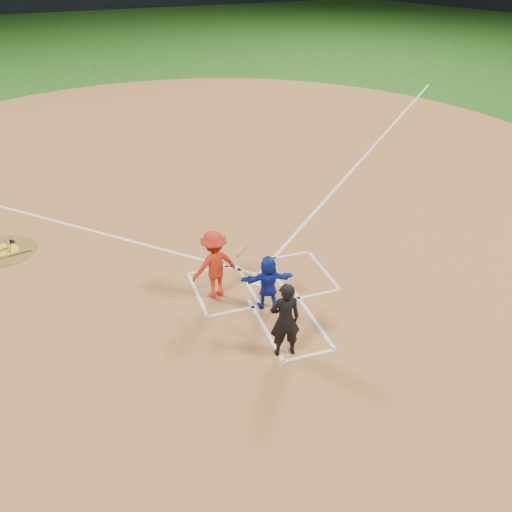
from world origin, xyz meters
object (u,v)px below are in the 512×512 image
object	(u,v)px
catcher	(268,282)
umpire	(285,320)
on_deck_circle	(2,251)
home_plate	(262,281)
batter_at_plate	(214,265)

from	to	relation	value
catcher	umpire	xyz separation A→B (m)	(-0.24, -1.60, 0.19)
on_deck_circle	catcher	xyz separation A→B (m)	(5.68, -4.48, 0.63)
umpire	catcher	bearing A→B (deg)	-92.55
home_plate	batter_at_plate	xyz separation A→B (m)	(-1.20, -0.18, 0.81)
umpire	home_plate	bearing A→B (deg)	-94.22
home_plate	on_deck_circle	size ratio (longest dim) A/B	0.35
home_plate	umpire	distance (m)	2.73
home_plate	catcher	world-z (taller)	catcher
on_deck_circle	catcher	size ratio (longest dim) A/B	1.35
home_plate	batter_at_plate	distance (m)	1.46
on_deck_circle	umpire	distance (m)	8.20
catcher	batter_at_plate	bearing A→B (deg)	-30.10
batter_at_plate	on_deck_circle	bearing A→B (deg)	141.86
home_plate	on_deck_circle	xyz separation A→B (m)	(-5.90, 3.51, -0.00)
catcher	umpire	distance (m)	1.63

